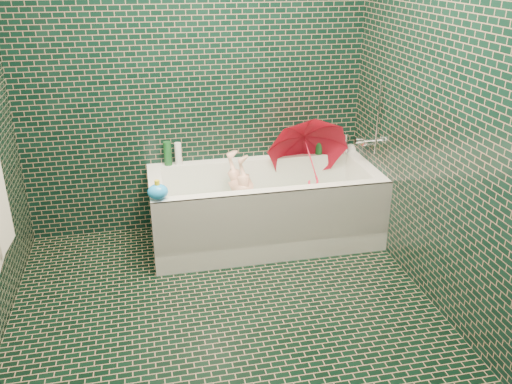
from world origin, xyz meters
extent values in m
plane|color=black|center=(0.00, 0.00, 0.00)|extent=(2.80, 2.80, 0.00)
plane|color=black|center=(0.00, 1.40, 1.25)|extent=(2.80, 0.00, 2.80)
plane|color=black|center=(0.00, -1.40, 1.25)|extent=(2.80, 0.00, 2.80)
plane|color=black|center=(1.30, 0.00, 1.25)|extent=(0.00, 2.80, 2.80)
cube|color=white|center=(0.45, 1.02, 0.07)|extent=(1.70, 0.75, 0.15)
cube|color=white|center=(0.45, 1.35, 0.35)|extent=(1.70, 0.10, 0.40)
cube|color=white|center=(0.45, 0.70, 0.35)|extent=(1.70, 0.10, 0.40)
cube|color=white|center=(1.25, 1.02, 0.35)|extent=(0.10, 0.55, 0.40)
cube|color=white|center=(-0.35, 1.02, 0.35)|extent=(0.10, 0.55, 0.40)
cube|color=white|center=(0.45, 0.66, 0.28)|extent=(1.70, 0.02, 0.55)
cube|color=green|center=(0.45, 1.02, 0.16)|extent=(1.35, 0.47, 0.01)
cube|color=silver|center=(0.45, 1.02, 0.30)|extent=(1.48, 0.53, 0.00)
cylinder|color=silver|center=(1.28, 1.02, 0.73)|extent=(0.14, 0.05, 0.05)
cylinder|color=silver|center=(1.20, 1.08, 0.73)|extent=(0.05, 0.04, 0.04)
cylinder|color=silver|center=(1.27, 0.92, 0.95)|extent=(0.01, 0.01, 0.55)
imported|color=#F4B399|center=(0.32, 1.07, 0.31)|extent=(0.86, 0.54, 0.34)
imported|color=red|center=(0.83, 1.11, 0.60)|extent=(0.79, 0.87, 0.91)
imported|color=white|center=(1.25, 1.35, 0.55)|extent=(0.12, 0.12, 0.25)
imported|color=#4E1B68|center=(1.17, 1.31, 0.55)|extent=(0.09, 0.09, 0.18)
imported|color=#154A1F|center=(1.09, 1.32, 0.55)|extent=(0.14, 0.14, 0.17)
cylinder|color=#154A1F|center=(0.97, 1.34, 0.66)|extent=(0.07, 0.07, 0.21)
cylinder|color=silver|center=(1.19, 1.32, 0.63)|extent=(0.06, 0.06, 0.16)
cylinder|color=#154A1F|center=(-0.24, 1.35, 0.64)|extent=(0.07, 0.07, 0.18)
cylinder|color=white|center=(-0.16, 1.34, 0.64)|extent=(0.05, 0.05, 0.17)
ellipsoid|color=yellow|center=(1.11, 1.34, 0.59)|extent=(0.11, 0.09, 0.07)
sphere|color=yellow|center=(1.15, 1.35, 0.63)|extent=(0.05, 0.05, 0.05)
cone|color=orange|center=(1.17, 1.35, 0.63)|extent=(0.02, 0.02, 0.02)
ellipsoid|color=#1B92F9|center=(-0.34, 0.71, 0.61)|extent=(0.15, 0.13, 0.10)
cylinder|color=yellow|center=(-0.34, 0.71, 0.67)|extent=(0.03, 0.03, 0.04)
camera|label=1|loc=(-0.41, -2.60, 2.03)|focal=38.00mm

